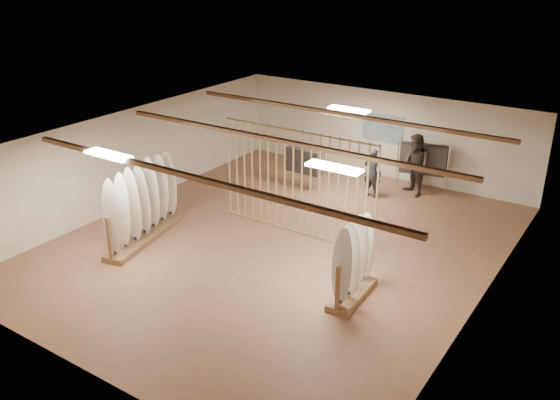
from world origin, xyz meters
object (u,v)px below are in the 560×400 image
Objects in this scene: clothing_rack_a at (304,161)px; clothing_rack_b at (423,159)px; rack_right at (353,272)px; shopper_b at (416,161)px; shopper_a at (373,169)px; rack_left at (143,215)px.

clothing_rack_a is 0.84× the size of clothing_rack_b.
rack_right is 1.16× the size of clothing_rack_b.
clothing_rack_b reaches higher than clothing_rack_a.
clothing_rack_a is 0.63× the size of shopper_b.
shopper_a is 0.80× the size of shopper_b.
rack_left is 1.86× the size of clothing_rack_b.
shopper_b is (4.56, 6.68, 0.37)m from rack_left.
rack_right reaches higher than clothing_rack_b.
rack_left is at bearing 59.77° from shopper_a.
rack_right reaches higher than shopper_a.
shopper_b reaches higher than rack_right.
clothing_rack_b is at bearing 44.73° from rack_left.
clothing_rack_b is (3.18, 1.74, 0.16)m from clothing_rack_a.
shopper_a is at bearing 16.61° from clothing_rack_a.
shopper_a is at bearing 108.70° from rack_right.
clothing_rack_b is at bearing 114.12° from shopper_b.
shopper_b reaches higher than shopper_a.
rack_right is at bearing -45.15° from shopper_b.
rack_right is 5.82m from shopper_a.
shopper_b is at bearing 25.89° from clothing_rack_a.
clothing_rack_a is 3.37m from shopper_b.
rack_left is 5.71m from rack_right.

